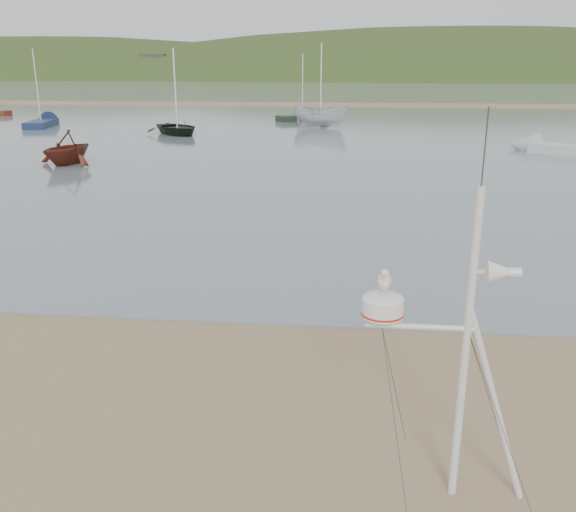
# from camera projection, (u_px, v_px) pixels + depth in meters

# --- Properties ---
(ground) EXTENTS (560.00, 560.00, 0.00)m
(ground) POSITION_uv_depth(u_px,v_px,m) (142.00, 445.00, 7.98)
(ground) COLOR #866C4D
(ground) RESTS_ON ground
(water) EXTENTS (560.00, 256.00, 0.04)m
(water) POSITION_uv_depth(u_px,v_px,m) (341.00, 87.00, 133.21)
(water) COLOR slate
(water) RESTS_ON ground
(sandbar) EXTENTS (560.00, 7.00, 0.07)m
(sandbar) POSITION_uv_depth(u_px,v_px,m) (331.00, 105.00, 74.37)
(sandbar) COLOR #866C4D
(sandbar) RESTS_ON water
(hill_ridge) EXTENTS (620.00, 180.00, 80.00)m
(hill_ridge) POSITION_uv_depth(u_px,v_px,m) (393.00, 131.00, 235.04)
(hill_ridge) COLOR #293B18
(hill_ridge) RESTS_ON ground
(far_cottages) EXTENTS (294.40, 6.30, 8.00)m
(far_cottages) POSITION_uv_depth(u_px,v_px,m) (355.00, 67.00, 192.44)
(far_cottages) COLOR silver
(far_cottages) RESTS_ON ground
(mast_rig) EXTENTS (1.95, 2.08, 4.40)m
(mast_rig) POSITION_uv_depth(u_px,v_px,m) (455.00, 414.00, 6.75)
(mast_rig) COLOR silver
(mast_rig) RESTS_ON ground
(boat_dark) EXTENTS (3.05, 2.84, 4.53)m
(boat_dark) POSITION_uv_depth(u_px,v_px,m) (176.00, 102.00, 42.32)
(boat_dark) COLOR black
(boat_dark) RESTS_ON water
(boat_red) EXTENTS (3.13, 2.39, 3.20)m
(boat_red) POSITION_uv_depth(u_px,v_px,m) (65.00, 132.00, 29.67)
(boat_red) COLOR #592014
(boat_red) RESTS_ON water
(boat_white) EXTENTS (2.23, 2.20, 4.59)m
(boat_white) POSITION_uv_depth(u_px,v_px,m) (321.00, 97.00, 47.67)
(boat_white) COLOR silver
(boat_white) RESTS_ON water
(sailboat_blue_near) EXTENTS (2.88, 6.64, 6.43)m
(sailboat_blue_near) POSITION_uv_depth(u_px,v_px,m) (47.00, 122.00, 49.74)
(sailboat_blue_near) COLOR #142346
(sailboat_blue_near) RESTS_ON ground
(sailboat_white_near) EXTENTS (5.80, 5.27, 6.30)m
(sailboat_white_near) POSITION_uv_depth(u_px,v_px,m) (548.00, 148.00, 34.17)
(sailboat_white_near) COLOR silver
(sailboat_white_near) RESTS_ON ground
(sailboat_dark_mid) EXTENTS (5.79, 4.92, 6.14)m
(sailboat_dark_mid) POSITION_uv_depth(u_px,v_px,m) (317.00, 117.00, 54.25)
(sailboat_dark_mid) COLOR black
(sailboat_dark_mid) RESTS_ON ground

